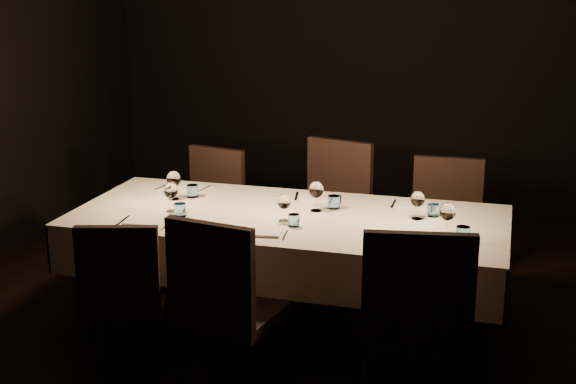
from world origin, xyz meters
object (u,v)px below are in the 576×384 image
(chair_near_center, at_px, (224,301))
(chair_far_left, at_px, (209,207))
(chair_far_center, at_px, (330,209))
(chair_near_right, at_px, (415,321))
(dining_table, at_px, (288,227))
(chair_far_right, at_px, (445,225))
(chair_near_left, at_px, (123,291))

(chair_near_center, bearing_deg, chair_far_left, -56.12)
(chair_near_center, height_order, chair_far_center, chair_far_center)
(chair_near_right, relative_size, chair_far_center, 1.02)
(dining_table, relative_size, chair_near_right, 2.42)
(chair_far_right, bearing_deg, chair_near_right, -91.87)
(chair_near_left, distance_m, chair_far_right, 2.19)
(chair_near_right, relative_size, chair_far_right, 1.09)
(chair_far_left, distance_m, chair_far_right, 1.66)
(chair_far_center, bearing_deg, chair_near_left, -100.22)
(dining_table, relative_size, chair_far_center, 2.47)
(chair_near_right, height_order, chair_far_left, chair_near_right)
(chair_far_center, bearing_deg, chair_far_right, 13.32)
(dining_table, height_order, chair_far_left, chair_far_left)
(chair_far_right, bearing_deg, dining_table, -138.50)
(chair_far_center, xyz_separation_m, chair_far_right, (0.78, -0.03, -0.03))
(chair_near_right, bearing_deg, dining_table, -54.04)
(chair_near_center, height_order, chair_far_left, chair_near_center)
(chair_near_left, xyz_separation_m, chair_near_right, (1.56, -0.11, 0.07))
(dining_table, xyz_separation_m, chair_near_right, (0.85, -0.84, -0.12))
(dining_table, distance_m, chair_far_center, 0.85)
(chair_near_left, bearing_deg, chair_near_center, 155.69)
(chair_near_right, bearing_deg, chair_far_center, -74.29)
(chair_near_center, relative_size, chair_near_right, 0.95)
(dining_table, distance_m, chair_near_left, 1.03)
(dining_table, distance_m, chair_near_right, 1.21)
(chair_near_center, distance_m, chair_far_center, 1.67)
(chair_near_right, distance_m, chair_far_right, 1.65)
(chair_far_left, bearing_deg, dining_table, -31.86)
(chair_near_right, distance_m, chair_far_center, 1.86)
(chair_far_center, bearing_deg, chair_near_right, -49.08)
(chair_near_center, relative_size, chair_far_center, 0.97)
(chair_near_left, xyz_separation_m, chair_near_center, (0.60, -0.08, 0.05))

